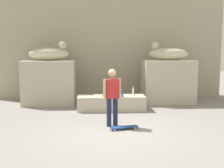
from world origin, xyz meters
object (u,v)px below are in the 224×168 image
skater (112,95)px  bottle_clear (133,91)px  statue_reclining_right (167,53)px  bottle_green (104,93)px  bottle_blue (122,94)px  statue_reclining_left (50,53)px  skateboard (124,127)px

skater → bottle_clear: 2.61m
statue_reclining_right → bottle_green: statue_reclining_right is taller
bottle_green → bottle_blue: 0.73m
bottle_green → bottle_clear: bottle_clear is taller
statue_reclining_left → bottle_clear: (3.23, -1.08, -1.40)m
bottle_blue → statue_reclining_left: bearing=149.1°
bottle_blue → bottle_clear: bearing=50.9°
statue_reclining_right → bottle_blue: bearing=50.3°
bottle_green → bottle_clear: size_ratio=0.90×
skateboard → bottle_green: (-0.49, 2.55, 0.57)m
skateboard → bottle_clear: (0.63, 2.81, 0.59)m
skater → bottle_blue: (0.47, 1.85, -0.29)m
statue_reclining_left → bottle_blue: statue_reclining_left is taller
skater → bottle_blue: bearing=-122.9°
statue_reclining_left → skateboard: (2.60, -3.89, -1.99)m
skater → bottle_clear: skater is taller
statue_reclining_left → skateboard: 5.09m
skateboard → bottle_green: bearing=-92.5°
statue_reclining_right → skateboard: 4.89m
statue_reclining_left → bottle_blue: (2.77, -1.66, -1.42)m
skater → skateboard: size_ratio=2.03×
skater → bottle_green: 2.19m
statue_reclining_right → bottle_clear: (-1.55, -1.09, -1.40)m
bottle_green → skater: bearing=-85.2°
bottle_blue → bottle_green: bearing=154.3°
statue_reclining_left → statue_reclining_right: bearing=0.2°
bottle_clear → skateboard: bearing=-102.7°
bottle_clear → bottle_blue: (-0.47, -0.57, -0.02)m
statue_reclining_left → skateboard: size_ratio=1.94×
skater → bottle_green: bearing=-103.7°
statue_reclining_left → bottle_green: 2.87m
statue_reclining_right → bottle_green: 3.31m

